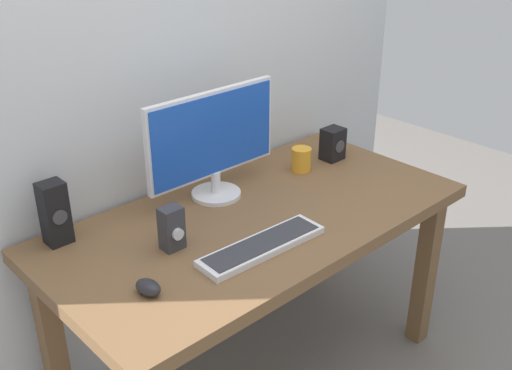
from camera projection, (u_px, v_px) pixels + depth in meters
desk at (257, 238)px, 2.24m from camera, size 1.54×0.78×0.76m
monitor at (213, 141)px, 2.23m from camera, size 0.57×0.19×0.41m
keyboard_primary at (262, 246)px, 1.98m from camera, size 0.46×0.14×0.03m
mouse at (148, 287)px, 1.76m from camera, size 0.07×0.10×0.04m
speaker_right at (333, 144)px, 2.61m from camera, size 0.09×0.08×0.14m
speaker_left at (55, 213)px, 1.98m from camera, size 0.08×0.08×0.22m
audio_controller at (172, 228)px, 1.96m from camera, size 0.07×0.07×0.15m
coffee_mug at (301, 159)px, 2.51m from camera, size 0.08×0.08×0.10m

